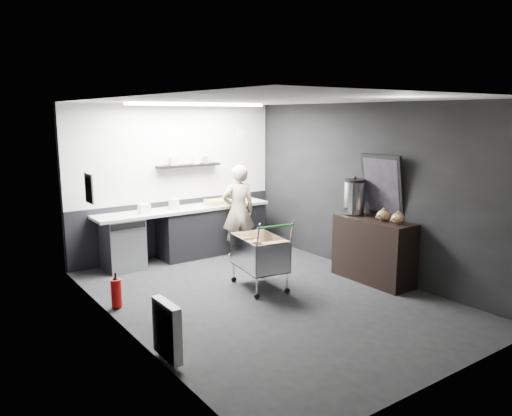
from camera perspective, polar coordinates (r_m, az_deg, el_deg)
floor at (r=7.09m, az=1.23°, el=-10.13°), size 5.50×5.50×0.00m
ceiling at (r=6.63m, az=1.32°, el=12.24°), size 5.50×5.50×0.00m
wall_back at (r=9.06m, az=-9.18°, el=3.13°), size 5.50×0.00×5.50m
wall_front at (r=4.86m, az=21.06°, el=-3.96°), size 5.50×0.00×5.50m
wall_left at (r=5.78m, az=-14.84°, el=-1.34°), size 0.00×5.50×5.50m
wall_right at (r=8.07m, az=12.75°, el=2.09°), size 0.00×5.50×5.50m
kitchen_wall_panel at (r=8.99m, az=-9.22°, el=6.27°), size 3.95×0.02×1.70m
dado_panel at (r=9.19m, az=-8.97°, el=-2.14°), size 3.95×0.02×1.00m
floating_shelf at (r=9.00m, az=-7.72°, el=4.85°), size 1.20×0.22×0.04m
wall_clock at (r=9.67m, az=-1.71°, el=8.49°), size 0.20×0.03×0.20m
poster at (r=6.97m, az=-18.56°, el=2.13°), size 0.02×0.30×0.40m
poster_red_band at (r=6.96m, az=-18.55°, el=2.71°), size 0.02×0.22×0.10m
radiator at (r=5.32m, az=-10.14°, el=-13.57°), size 0.10×0.50×0.60m
ceiling_strip at (r=8.19m, az=-6.61°, el=11.67°), size 2.40×0.20×0.04m
prep_counter at (r=8.99m, az=-7.31°, el=-2.66°), size 3.20×0.61×0.90m
person at (r=8.88m, az=-2.03°, el=-0.33°), size 0.69×0.54×1.65m
shopping_cart at (r=7.30m, az=0.39°, el=-5.42°), size 0.70×1.02×1.04m
sideboard at (r=7.81m, az=13.18°, el=-3.76°), size 0.55×1.29×1.93m
fire_extinguisher at (r=6.89m, az=-15.67°, el=-9.21°), size 0.14×0.14×0.46m
cardboard_box at (r=9.10m, az=-4.36°, el=0.68°), size 0.48×0.39×0.09m
pink_tub at (r=8.73m, az=-9.37°, el=0.46°), size 0.18×0.18×0.18m
white_container at (r=8.46m, az=-12.64°, el=-0.08°), size 0.18×0.14×0.15m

